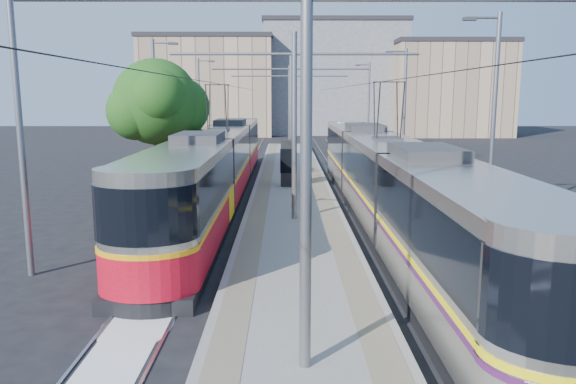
{
  "coord_description": "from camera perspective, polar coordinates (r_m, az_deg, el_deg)",
  "views": [
    {
      "loc": [
        -0.34,
        -13.21,
        5.0
      ],
      "look_at": [
        -0.25,
        6.48,
        1.6
      ],
      "focal_mm": 35.0,
      "sensor_mm": 36.0,
      "label": 1
    }
  ],
  "objects": [
    {
      "name": "track_arrow",
      "position": [
        11.82,
        -16.89,
        -15.64
      ],
      "size": [
        1.2,
        5.0,
        0.01
      ],
      "primitive_type": "cube",
      "color": "silver",
      "rests_on": "ground"
    },
    {
      "name": "tram_left",
      "position": [
        27.68,
        -7.05,
        2.89
      ],
      "size": [
        2.43,
        30.69,
        5.5
      ],
      "color": "black",
      "rests_on": "ground"
    },
    {
      "name": "tram_right",
      "position": [
        22.26,
        9.93,
        1.53
      ],
      "size": [
        2.43,
        30.52,
        5.5
      ],
      "color": "black",
      "rests_on": "ground"
    },
    {
      "name": "rails",
      "position": [
        30.62,
        0.36,
        0.43
      ],
      "size": [
        8.71,
        70.0,
        0.03
      ],
      "color": "gray",
      "rests_on": "ground"
    },
    {
      "name": "street_lamps",
      "position": [
        34.22,
        0.3,
        8.43
      ],
      "size": [
        15.18,
        38.22,
        8.0
      ],
      "color": "slate",
      "rests_on": "ground"
    },
    {
      "name": "platform",
      "position": [
        30.6,
        0.36,
        0.68
      ],
      "size": [
        4.0,
        50.0,
        0.3
      ],
      "primitive_type": "cube",
      "color": "gray",
      "rests_on": "ground"
    },
    {
      "name": "building_right",
      "position": [
        74.06,
        15.91,
        10.06
      ],
      "size": [
        14.28,
        10.2,
        11.62
      ],
      "color": "tan",
      "rests_on": "ground"
    },
    {
      "name": "ground",
      "position": [
        14.13,
        1.15,
        -10.93
      ],
      "size": [
        160.0,
        160.0,
        0.0
      ],
      "primitive_type": "plane",
      "color": "black",
      "rests_on": "ground"
    },
    {
      "name": "building_centre",
      "position": [
        77.5,
        4.5,
        11.44
      ],
      "size": [
        18.36,
        14.28,
        14.5
      ],
      "color": "gray",
      "rests_on": "ground"
    },
    {
      "name": "shelter",
      "position": [
        29.44,
        0.01,
        3.09
      ],
      "size": [
        0.82,
        1.17,
        2.41
      ],
      "rotation": [
        0.0,
        0.0,
        -0.15
      ],
      "color": "black",
      "rests_on": "platform"
    },
    {
      "name": "tactile_strip_left",
      "position": [
        30.59,
        -2.35,
        0.96
      ],
      "size": [
        0.7,
        50.0,
        0.01
      ],
      "primitive_type": "cube",
      "color": "gray",
      "rests_on": "platform"
    },
    {
      "name": "tactile_strip_right",
      "position": [
        30.62,
        3.08,
        0.96
      ],
      "size": [
        0.7,
        50.0,
        0.01
      ],
      "primitive_type": "cube",
      "color": "gray",
      "rests_on": "platform"
    },
    {
      "name": "building_left",
      "position": [
        73.85,
        -7.93,
        10.59
      ],
      "size": [
        16.32,
        12.24,
        12.27
      ],
      "color": "tan",
      "rests_on": "ground"
    },
    {
      "name": "tree",
      "position": [
        28.94,
        -12.63,
        8.76
      ],
      "size": [
        4.68,
        4.32,
        6.79
      ],
      "color": "#382314",
      "rests_on": "ground"
    },
    {
      "name": "catenary",
      "position": [
        27.37,
        0.44,
        8.8
      ],
      "size": [
        9.2,
        70.0,
        7.0
      ],
      "color": "slate",
      "rests_on": "platform"
    }
  ]
}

